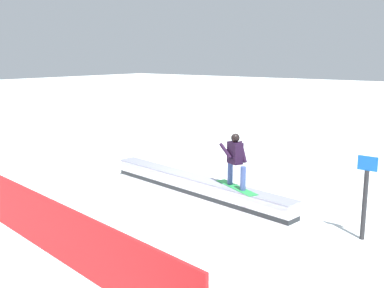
{
  "coord_description": "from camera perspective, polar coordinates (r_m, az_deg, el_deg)",
  "views": [
    {
      "loc": [
        -7.2,
        9.53,
        3.82
      ],
      "look_at": [
        -0.71,
        1.1,
        1.71
      ],
      "focal_mm": 42.17,
      "sensor_mm": 36.0,
      "label": 1
    }
  ],
  "objects": [
    {
      "name": "ground_plane",
      "position": [
        12.54,
        0.48,
        -6.52
      ],
      "size": [
        120.0,
        120.0,
        0.0
      ],
      "primitive_type": "plane",
      "color": "white"
    },
    {
      "name": "grind_box",
      "position": [
        12.47,
        0.48,
        -5.46
      ],
      "size": [
        6.36,
        1.41,
        0.54
      ],
      "color": "white",
      "rests_on": "ground_plane"
    },
    {
      "name": "snowboarder",
      "position": [
        11.31,
        5.51,
        -1.85
      ],
      "size": [
        1.52,
        0.9,
        1.37
      ],
      "color": "green",
      "rests_on": "grind_box"
    },
    {
      "name": "safety_fence",
      "position": [
        9.26,
        -17.62,
        -9.89
      ],
      "size": [
        8.36,
        1.25,
        1.14
      ],
      "primitive_type": "cube",
      "rotation": [
        0.0,
        0.0,
        -0.14
      ],
      "color": "red",
      "rests_on": "ground_plane"
    },
    {
      "name": "trail_marker",
      "position": [
        10.05,
        21.06,
        -6.07
      ],
      "size": [
        0.4,
        0.1,
        1.79
      ],
      "color": "#262628",
      "rests_on": "ground_plane"
    }
  ]
}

